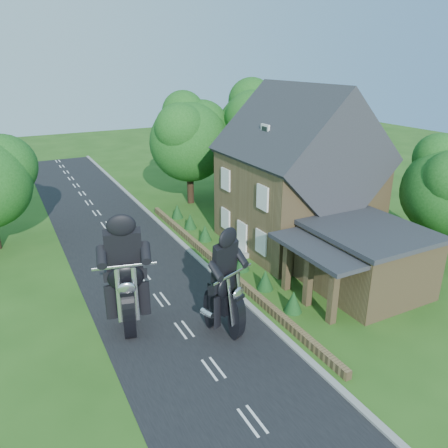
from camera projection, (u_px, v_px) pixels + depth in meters
name	position (u px, v px, depth m)	size (l,w,h in m)	color
ground	(184.00, 330.00, 19.80)	(120.00, 120.00, 0.00)	#244E16
road	(184.00, 330.00, 19.80)	(7.00, 80.00, 0.02)	black
kerb	(253.00, 309.00, 21.36)	(0.30, 80.00, 0.12)	gray
garden_wall	(219.00, 264.00, 25.73)	(0.30, 22.00, 0.40)	olive
house	(298.00, 179.00, 27.76)	(9.54, 8.64, 10.24)	olive
annex	(364.00, 258.00, 22.78)	(7.05, 5.94, 3.44)	olive
tree_house_right	(345.00, 150.00, 32.30)	(6.51, 6.00, 8.40)	black
tree_behind_house	(263.00, 125.00, 37.09)	(7.81, 7.20, 10.08)	black
tree_behind_left	(193.00, 134.00, 35.47)	(6.94, 6.40, 9.16)	black
shrub_a	(293.00, 301.00, 21.07)	(0.90, 0.90, 1.10)	#113715
shrub_b	(265.00, 280.00, 23.14)	(0.90, 0.90, 1.10)	#113715
shrub_c	(242.00, 261.00, 25.21)	(0.90, 0.90, 1.10)	#113715
shrub_d	(205.00, 233.00, 29.35)	(0.90, 0.90, 1.10)	#113715
shrub_e	(190.00, 221.00, 31.43)	(0.90, 0.90, 1.10)	#113715
shrub_f	(177.00, 211.00, 33.50)	(0.90, 0.90, 1.10)	#113715
motorcycle_lead	(225.00, 318.00, 19.38)	(0.41, 1.64, 1.52)	black
motorcycle_follow	(129.00, 313.00, 19.62)	(0.46, 1.80, 1.68)	black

